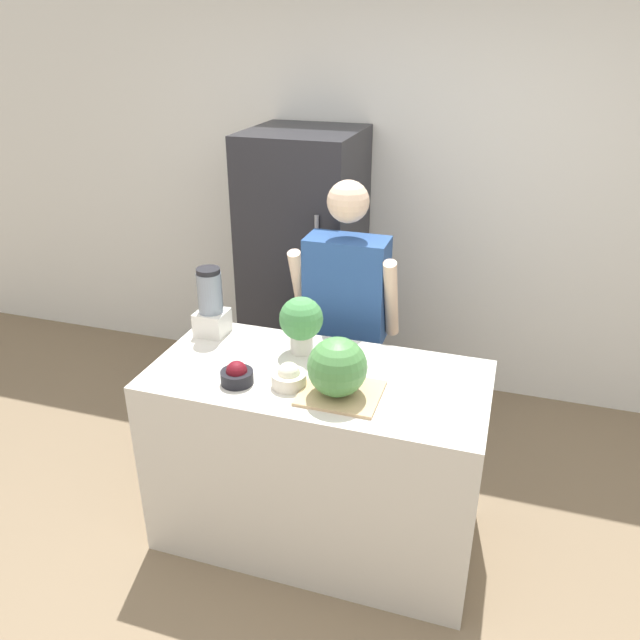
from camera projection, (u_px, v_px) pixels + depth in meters
name	position (u px, v px, depth m)	size (l,w,h in m)	color
ground_plane	(293.00, 587.00, 2.87)	(14.00, 14.00, 0.00)	#7F6B51
wall_back	(397.00, 199.00, 4.08)	(8.00, 0.06, 2.60)	white
counter_island	(318.00, 457.00, 2.98)	(1.52, 0.74, 0.93)	beige
refrigerator	(305.00, 271.00, 4.05)	(0.67, 0.74, 1.78)	#232328
person	(346.00, 328.00, 3.40)	(0.57, 0.26, 1.65)	gray
cutting_board	(341.00, 393.00, 2.63)	(0.34, 0.29, 0.01)	tan
watermelon	(337.00, 367.00, 2.56)	(0.25, 0.25, 0.25)	#4C8C47
bowl_cherries	(237.00, 375.00, 2.70)	(0.14, 0.14, 0.10)	black
bowl_cream	(289.00, 377.00, 2.68)	(0.15, 0.15, 0.11)	beige
blender	(211.00, 305.00, 3.08)	(0.15, 0.15, 0.35)	silver
potted_plant	(301.00, 321.00, 2.90)	(0.21, 0.21, 0.28)	beige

